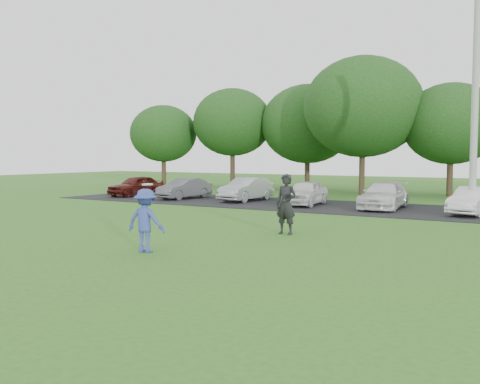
% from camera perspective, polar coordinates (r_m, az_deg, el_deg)
% --- Properties ---
extents(ground, '(100.00, 100.00, 0.00)m').
position_cam_1_polar(ground, '(14.48, -7.25, -5.97)').
color(ground, '#33641C').
rests_on(ground, ground).
extents(parking_lot, '(32.00, 6.50, 0.03)m').
position_cam_1_polar(parking_lot, '(25.85, 11.00, -1.59)').
color(parking_lot, black).
rests_on(parking_lot, ground).
extents(utility_pole, '(0.28, 0.28, 9.03)m').
position_cam_1_polar(utility_pole, '(23.89, 23.78, 8.51)').
color(utility_pole, '#A7A8A2').
rests_on(utility_pole, ground).
extents(frisbee_player, '(1.13, 0.76, 1.81)m').
position_cam_1_polar(frisbee_player, '(13.89, -10.02, -3.01)').
color(frisbee_player, '#37479B').
rests_on(frisbee_player, ground).
extents(camera_bystander, '(0.72, 0.50, 1.90)m').
position_cam_1_polar(camera_bystander, '(16.78, 4.94, -1.31)').
color(camera_bystander, black).
rests_on(camera_bystander, ground).
extents(parked_cars, '(28.27, 4.49, 1.24)m').
position_cam_1_polar(parked_cars, '(25.62, 11.78, -0.29)').
color(parked_cars, '#491410').
rests_on(parked_cars, parking_lot).
extents(tree_row, '(42.39, 9.85, 8.64)m').
position_cam_1_polar(tree_row, '(34.78, 19.12, 7.75)').
color(tree_row, '#38281C').
rests_on(tree_row, ground).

